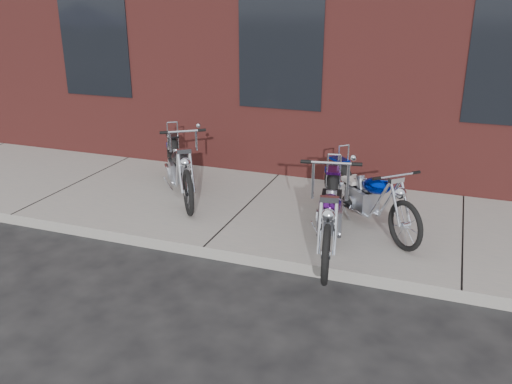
% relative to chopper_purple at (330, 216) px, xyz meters
% --- Properties ---
extents(ground, '(120.00, 120.00, 0.00)m').
position_rel_chopper_purple_xyz_m(ground, '(-1.45, -0.52, -0.57)').
color(ground, black).
rests_on(ground, ground).
extents(sidewalk, '(22.00, 3.00, 0.15)m').
position_rel_chopper_purple_xyz_m(sidewalk, '(-1.45, 0.98, -0.49)').
color(sidewalk, gray).
rests_on(sidewalk, ground).
extents(chopper_purple, '(0.65, 2.28, 1.29)m').
position_rel_chopper_purple_xyz_m(chopper_purple, '(0.00, 0.00, 0.00)').
color(chopper_purple, black).
rests_on(chopper_purple, sidewalk).
extents(chopper_blue, '(1.57, 1.66, 0.95)m').
position_rel_chopper_purple_xyz_m(chopper_blue, '(0.30, 0.85, -0.02)').
color(chopper_blue, black).
rests_on(chopper_blue, sidewalk).
extents(chopper_third, '(1.42, 1.92, 1.16)m').
position_rel_chopper_purple_xyz_m(chopper_third, '(-2.58, 1.05, -0.00)').
color(chopper_third, black).
rests_on(chopper_third, sidewalk).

